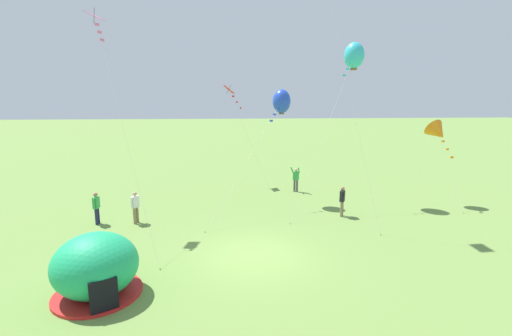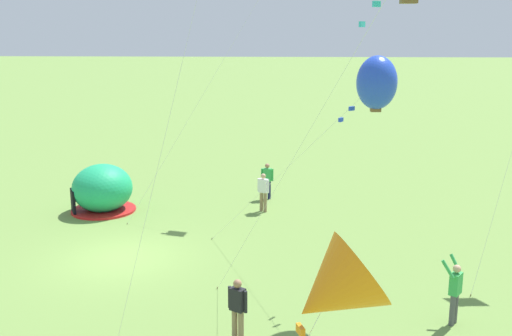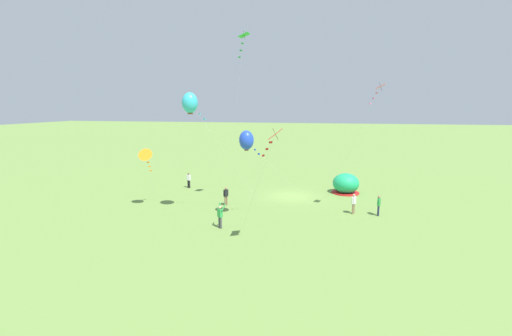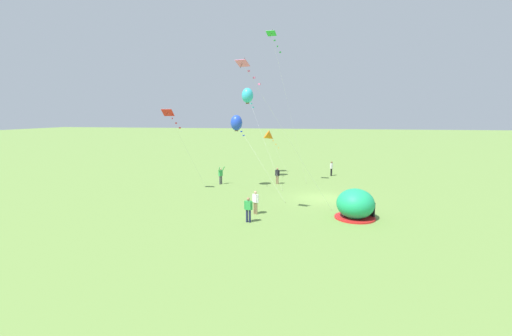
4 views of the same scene
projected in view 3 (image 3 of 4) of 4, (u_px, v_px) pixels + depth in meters
The scene contains 13 objects.
ground_plane at pixel (291, 196), 34.65m from camera, with size 300.00×300.00×0.00m, color olive.
popup_tent at pixel (346, 184), 35.66m from camera, with size 2.81×2.81×2.10m.
person_near_tent at pixel (379, 204), 28.31m from camera, with size 0.28×0.59×1.72m.
person_center_field at pixel (354, 203), 28.80m from camera, with size 0.40×0.52×1.72m.
person_far_back at pixel (189, 179), 37.90m from camera, with size 0.57×0.34×1.72m.
person_strolling at pixel (226, 195), 31.21m from camera, with size 0.40×0.52×1.72m.
person_flying_kite at pixel (220, 215), 25.38m from camera, with size 0.72×0.68×1.89m.
kite_orange at pixel (147, 157), 30.14m from camera, with size 1.53×3.06×5.32m.
kite_pink at pixel (377, 92), 26.65m from camera, with size 4.00×6.59×10.83m.
kite_red at pixel (274, 138), 20.14m from camera, with size 3.25×3.00×7.73m.
kite_blue at pixel (246, 140), 26.15m from camera, with size 5.38×5.86×7.17m.
kite_green at pixel (243, 42), 28.22m from camera, with size 3.21×3.98×15.09m.
kite_cyan at pixel (190, 103), 26.66m from camera, with size 5.53×5.08×10.05m.
Camera 3 is at (-3.22, 33.61, 9.01)m, focal length 24.00 mm.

